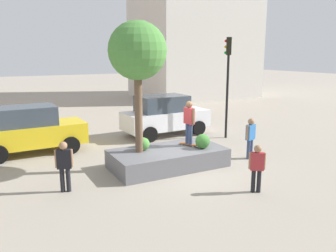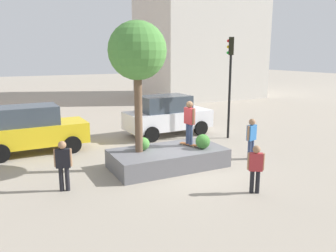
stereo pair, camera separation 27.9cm
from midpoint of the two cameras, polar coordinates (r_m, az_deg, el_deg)
ground_plane at (r=12.99m, az=2.17°, el=-6.97°), size 120.00×120.00×0.00m
planter_ledge at (r=12.98m, az=-0.62°, el=-5.38°), size 4.26×2.18×0.69m
plaza_tree at (r=12.14m, az=-5.78°, el=12.15°), size 2.05×2.05×4.66m
boxwood_shrub at (r=12.75m, az=-4.80°, el=-2.99°), size 0.49×0.49×0.49m
hedge_clump at (r=13.00m, az=5.18°, el=-2.55°), size 0.55×0.55×0.55m
skateboard at (r=13.40m, az=2.89°, el=-3.06°), size 0.52×0.81×0.07m
skateboarder at (r=13.17m, az=2.93°, el=1.11°), size 0.26×0.57×1.69m
taxi_cab at (r=15.77m, az=-22.53°, el=-0.56°), size 4.45×2.16×2.05m
police_car at (r=17.88m, az=-1.01°, el=1.83°), size 4.58×2.27×2.09m
traffic_light_corner at (r=17.25m, az=9.48°, el=9.03°), size 0.37×0.37×5.00m
bystander_watching at (r=10.83m, az=13.90°, el=-6.37°), size 0.44×0.37×1.51m
passerby_with_bag at (r=14.20m, az=13.04°, el=-1.56°), size 0.55×0.31×1.67m
pedestrian_crossing at (r=11.05m, az=-17.61°, el=-5.92°), size 0.52×0.31×1.61m
brick_midrise at (r=34.68m, az=4.14°, el=19.60°), size 10.50×8.50×17.64m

